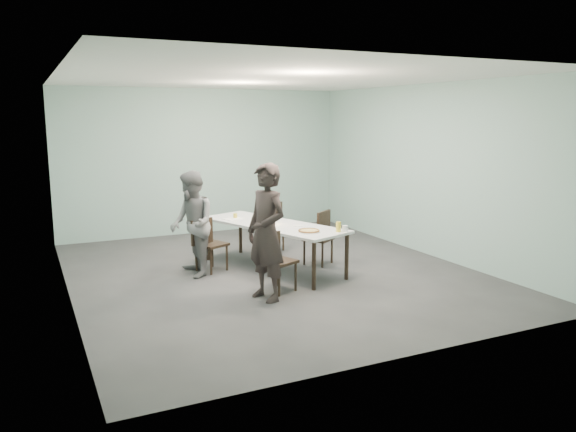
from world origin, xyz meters
name	(u,v)px	position (x,y,z in m)	size (l,w,h in m)	color
ground	(272,272)	(0.00, 0.00, 0.00)	(7.00, 7.00, 0.00)	#333335
room_shell	(271,144)	(0.00, 0.00, 2.03)	(6.02, 7.02, 3.01)	#8EB3AC
table	(273,227)	(0.09, 0.17, 0.69)	(1.74, 2.75, 0.75)	white
chair_near_left	(275,258)	(-0.38, -0.96, 0.50)	(0.65, 0.55, 0.87)	black
chair_far_left	(207,241)	(-0.90, 0.47, 0.50)	(0.65, 0.56, 0.87)	black
chair_near_right	(321,234)	(0.97, 0.19, 0.50)	(0.64, 0.58, 0.87)	black
chair_far_right	(273,224)	(0.61, 1.35, 0.50)	(0.63, 0.58, 0.87)	black
diner_near	(266,232)	(-0.60, -1.17, 0.92)	(0.67, 0.44, 1.84)	black
diner_far	(192,224)	(-1.18, 0.36, 0.81)	(0.79, 0.62, 1.63)	slate
pizza	(309,231)	(0.30, -0.68, 0.77)	(0.34, 0.34, 0.04)	white
side_plate	(298,226)	(0.37, -0.19, 0.76)	(0.18, 0.18, 0.01)	white
beer_glass	(338,227)	(0.70, -0.85, 0.82)	(0.08, 0.08, 0.15)	gold
water_tumbler	(345,229)	(0.80, -0.87, 0.80)	(0.08, 0.08, 0.09)	silver
tealight	(272,223)	(0.05, 0.11, 0.77)	(0.06, 0.06, 0.05)	silver
amber_tumbler	(235,216)	(-0.28, 0.88, 0.79)	(0.07, 0.07, 0.08)	gold
menu	(233,219)	(-0.34, 0.82, 0.75)	(0.30, 0.22, 0.01)	silver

